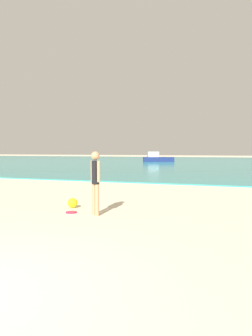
# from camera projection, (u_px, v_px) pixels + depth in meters

# --- Properties ---
(water) EXTENTS (160.00, 60.00, 0.06)m
(water) POSITION_uv_depth(u_px,v_px,m) (209.00, 162.00, 43.33)
(water) COLOR teal
(water) RESTS_ON ground
(person_standing) EXTENTS (0.33, 0.24, 1.64)m
(person_standing) POSITION_uv_depth(u_px,v_px,m) (95.00, 179.00, 7.82)
(person_standing) COLOR tan
(person_standing) RESTS_ON ground
(frisbee) EXTENTS (0.30, 0.30, 0.03)m
(frisbee) POSITION_uv_depth(u_px,v_px,m) (71.00, 212.00, 8.20)
(frisbee) COLOR #E51E4C
(frisbee) RESTS_ON ground
(boat_far) EXTENTS (4.39, 2.90, 1.43)m
(boat_far) POSITION_uv_depth(u_px,v_px,m) (157.00, 158.00, 43.02)
(boat_far) COLOR navy
(boat_far) RESTS_ON water
(beach_ball) EXTENTS (0.29, 0.29, 0.29)m
(beach_ball) POSITION_uv_depth(u_px,v_px,m) (73.00, 203.00, 8.90)
(beach_ball) COLOR yellow
(beach_ball) RESTS_ON ground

